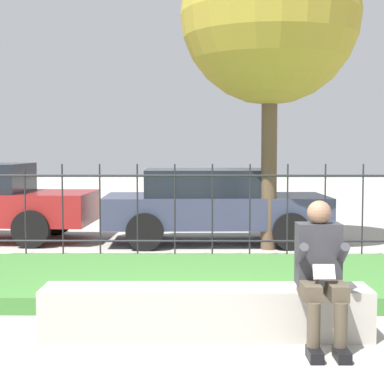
% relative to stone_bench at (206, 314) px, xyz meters
% --- Properties ---
extents(ground_plane, '(60.00, 60.00, 0.00)m').
position_rel_stone_bench_xyz_m(ground_plane, '(-0.13, 0.00, -0.20)').
color(ground_plane, '#A8A399').
extents(stone_bench, '(2.96, 0.48, 0.46)m').
position_rel_stone_bench_xyz_m(stone_bench, '(0.00, 0.00, 0.00)').
color(stone_bench, '#ADA89E').
rests_on(stone_bench, ground_plane).
extents(person_seated_reader, '(0.42, 0.73, 1.25)m').
position_rel_stone_bench_xyz_m(person_seated_reader, '(0.98, -0.27, 0.48)').
color(person_seated_reader, black).
rests_on(person_seated_reader, ground_plane).
extents(grass_berm, '(8.79, 2.69, 0.18)m').
position_rel_stone_bench_xyz_m(grass_berm, '(-0.13, 2.05, -0.11)').
color(grass_berm, '#3D7533').
rests_on(grass_berm, ground_plane).
extents(iron_fence, '(6.79, 0.03, 1.46)m').
position_rel_stone_bench_xyz_m(iron_fence, '(-0.13, 3.91, 0.56)').
color(iron_fence, '#232326').
rests_on(iron_fence, ground_plane).
extents(car_parked_center, '(3.95, 1.92, 1.32)m').
position_rel_stone_bench_xyz_m(car_parked_center, '(0.21, 5.66, 0.50)').
color(car_parked_center, '#383D56').
rests_on(car_parked_center, ground_plane).
extents(tree_behind_fence, '(2.95, 2.95, 5.35)m').
position_rel_stone_bench_xyz_m(tree_behind_fence, '(1.12, 4.97, 3.66)').
color(tree_behind_fence, brown).
rests_on(tree_behind_fence, ground_plane).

